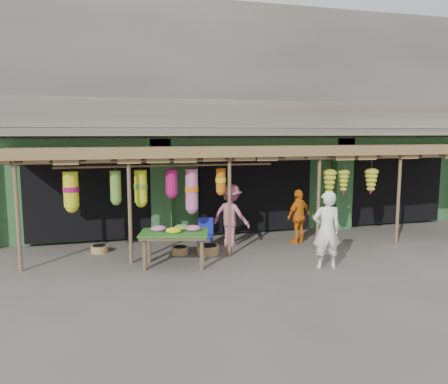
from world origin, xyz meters
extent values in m
plane|color=#514C47|center=(0.00, 0.00, 0.00)|extent=(80.00, 80.00, 0.00)
cube|color=gray|center=(0.00, 5.00, 5.00)|extent=(16.00, 6.00, 4.00)
cube|color=#2D6033|center=(0.00, 5.15, 1.50)|extent=(16.00, 5.70, 3.00)
cube|color=gray|center=(0.00, 1.65, 3.20)|extent=(16.00, 0.90, 0.22)
cube|color=gray|center=(0.00, 1.25, 3.70)|extent=(16.00, 0.10, 0.80)
cube|color=#2D6033|center=(0.00, 2.05, 2.85)|extent=(16.00, 0.35, 0.35)
cube|color=yellow|center=(-5.00, 1.97, 2.75)|extent=(1.70, 0.06, 0.55)
cube|color=#B21414|center=(-5.00, 1.93, 2.75)|extent=(1.30, 0.02, 0.30)
cube|color=black|center=(-5.00, 3.00, 1.35)|extent=(3.60, 2.00, 2.50)
cube|color=black|center=(0.00, 3.00, 1.35)|extent=(3.60, 2.00, 2.50)
cube|color=black|center=(5.00, 3.00, 1.35)|extent=(3.60, 2.00, 2.50)
cube|color=#2D6033|center=(-3.00, 2.05, 1.50)|extent=(0.60, 0.35, 3.00)
cube|color=#2D6033|center=(3.00, 2.05, 1.50)|extent=(0.60, 0.35, 3.00)
cylinder|color=brown|center=(-6.50, -0.20, 1.30)|extent=(0.09, 0.09, 2.60)
cylinder|color=brown|center=(-4.00, -0.20, 1.30)|extent=(0.09, 0.09, 2.60)
cylinder|color=brown|center=(-1.50, -0.20, 1.30)|extent=(0.09, 0.09, 2.60)
cylinder|color=brown|center=(1.00, -0.20, 1.30)|extent=(0.09, 0.09, 2.60)
cylinder|color=brown|center=(3.50, -0.20, 1.30)|extent=(0.09, 0.09, 2.60)
cylinder|color=brown|center=(-0.25, -0.20, 2.50)|extent=(12.90, 0.08, 0.08)
cylinder|color=brown|center=(-3.00, 0.20, 2.35)|extent=(5.50, 0.06, 0.06)
cube|color=brown|center=(0.00, 0.90, 2.68)|extent=(14.00, 2.70, 0.22)
cube|color=brown|center=(-3.73, -0.83, 0.35)|extent=(0.09, 0.09, 0.71)
cube|color=brown|center=(-2.44, -1.15, 0.35)|extent=(0.09, 0.09, 0.71)
cube|color=brown|center=(-3.56, -0.19, 0.35)|extent=(0.09, 0.09, 0.71)
cube|color=brown|center=(-2.27, -0.51, 0.35)|extent=(0.09, 0.09, 0.71)
cube|color=brown|center=(-3.00, -0.67, 0.75)|extent=(1.72, 1.24, 0.07)
cube|color=#26661E|center=(-3.00, -0.67, 0.81)|extent=(1.79, 1.30, 0.03)
ellipsoid|color=pink|center=(-3.35, -0.47, 0.89)|extent=(0.37, 0.31, 0.16)
ellipsoid|color=yellow|center=(-3.03, -0.78, 0.89)|extent=(0.37, 0.31, 0.16)
ellipsoid|color=pink|center=(-2.54, -0.65, 0.89)|extent=(0.37, 0.31, 0.16)
ellipsoid|color=#66A637|center=(-2.78, -0.50, 0.89)|extent=(0.37, 0.31, 0.16)
cylinder|color=#172197|center=(-2.22, 0.35, 0.20)|extent=(0.04, 0.04, 0.40)
cylinder|color=#172197|center=(-1.89, 0.24, 0.20)|extent=(0.04, 0.04, 0.40)
cylinder|color=#172197|center=(-2.11, 0.68, 0.20)|extent=(0.04, 0.04, 0.40)
cylinder|color=#172197|center=(-1.78, 0.57, 0.20)|extent=(0.04, 0.04, 0.40)
cube|color=#172197|center=(-2.00, 0.46, 0.41)|extent=(0.52, 0.52, 0.05)
cube|color=#172197|center=(-1.94, 0.65, 0.65)|extent=(0.41, 0.17, 0.44)
cylinder|color=olive|center=(-4.77, 1.00, 0.09)|extent=(0.59, 0.59, 0.19)
cylinder|color=olive|center=(-2.00, 0.12, 0.11)|extent=(0.78, 0.78, 0.23)
cylinder|color=#9E734A|center=(-2.72, 0.28, 0.10)|extent=(0.56, 0.56, 0.20)
imported|color=white|center=(0.43, -1.77, 0.92)|extent=(0.72, 0.53, 1.84)
imported|color=orange|center=(0.80, 0.61, 0.78)|extent=(0.99, 0.73, 1.56)
imported|color=#CB6B86|center=(-1.18, 0.79, 0.87)|extent=(1.26, 1.26, 1.75)
camera|label=1|loc=(-4.44, -10.82, 3.18)|focal=35.00mm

